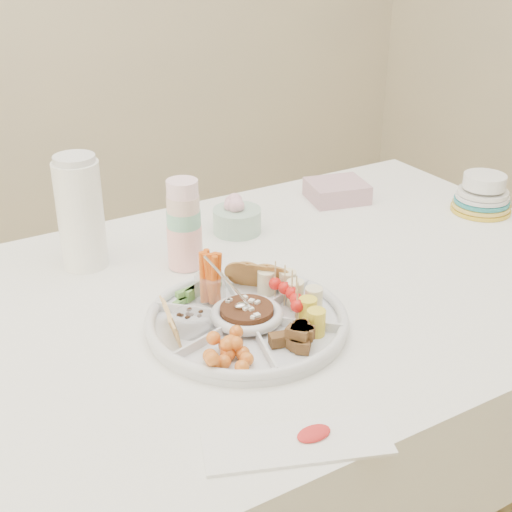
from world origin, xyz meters
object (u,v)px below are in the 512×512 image
dining_table (276,425)px  party_tray (247,318)px  plate_stack (483,194)px  thermos (80,211)px

dining_table → party_tray: bearing=-141.6°
dining_table → party_tray: (-0.15, -0.12, 0.40)m
plate_stack → dining_table: bearing=-174.3°
party_tray → plate_stack: (0.82, 0.18, 0.03)m
thermos → plate_stack: thermos is taller
party_tray → plate_stack: bearing=12.6°
plate_stack → thermos: bearing=166.8°
thermos → plate_stack: 1.02m
dining_table → plate_stack: size_ratio=9.82×
thermos → plate_stack: (0.99, -0.23, -0.08)m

